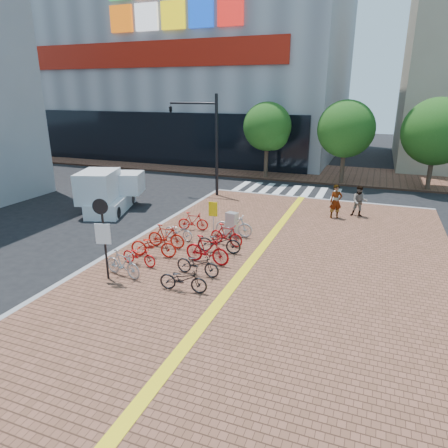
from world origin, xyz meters
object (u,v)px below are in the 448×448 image
at_px(bike_0, 123,264).
at_px(pedestrian_a, 336,202).
at_px(bike_1, 139,255).
at_px(bike_5, 193,221).
at_px(bike_2, 153,245).
at_px(bike_8, 207,250).
at_px(bike_7, 198,264).
at_px(notice_sign, 103,229).
at_px(box_truck, 110,192).
at_px(bike_11, 234,225).
at_px(utility_box, 232,224).
at_px(bike_9, 219,241).
at_px(bike_3, 166,236).
at_px(bike_10, 226,235).
at_px(pedestrian_b, 359,201).
at_px(bike_6, 183,279).
at_px(traffic_light_pole, 195,126).
at_px(bike_4, 178,231).
at_px(yellow_sign, 213,212).

distance_m(bike_0, pedestrian_a, 12.42).
height_order(bike_1, bike_5, bike_5).
bearing_deg(bike_2, bike_8, -96.81).
xyz_separation_m(bike_0, bike_1, (-0.01, 1.12, -0.09)).
relative_size(bike_7, notice_sign, 0.57).
xyz_separation_m(bike_0, bike_5, (0.20, 5.78, -0.05)).
height_order(bike_1, bike_8, bike_8).
bearing_deg(box_truck, bike_11, -12.83).
distance_m(bike_7, utility_box, 4.59).
bearing_deg(bike_7, bike_9, 3.84).
bearing_deg(box_truck, bike_3, -35.45).
bearing_deg(bike_10, bike_2, 144.20).
relative_size(bike_5, pedestrian_a, 0.83).
xyz_separation_m(pedestrian_a, pedestrian_b, (1.20, 0.76, -0.06)).
bearing_deg(box_truck, bike_6, -41.89).
xyz_separation_m(bike_7, bike_8, (-0.10, 1.13, 0.12)).
bearing_deg(traffic_light_pole, bike_8, -63.22).
distance_m(pedestrian_a, notice_sign, 13.02).
height_order(bike_3, utility_box, utility_box).
bearing_deg(pedestrian_a, bike_0, -146.36).
bearing_deg(bike_8, bike_6, -171.84).
bearing_deg(bike_5, pedestrian_b, -66.45).
bearing_deg(bike_1, bike_10, -31.40).
bearing_deg(pedestrian_a, bike_2, -151.98).
distance_m(bike_6, pedestrian_b, 12.61).
bearing_deg(bike_3, bike_0, 175.59).
distance_m(bike_6, bike_7, 1.38).
distance_m(bike_11, box_truck, 8.73).
relative_size(pedestrian_a, box_truck, 0.40).
height_order(bike_4, bike_6, bike_6).
distance_m(yellow_sign, traffic_light_pole, 9.11).
xyz_separation_m(bike_5, bike_10, (2.30, -1.35, 0.03)).
bearing_deg(bike_7, bike_11, 4.12).
xyz_separation_m(bike_11, yellow_sign, (-1.05, -0.05, 0.58)).
relative_size(bike_2, box_truck, 0.43).
xyz_separation_m(bike_7, bike_10, (-0.08, 3.31, 0.03)).
distance_m(bike_3, pedestrian_b, 11.19).
xyz_separation_m(bike_1, bike_7, (2.60, 0.00, 0.04)).
bearing_deg(bike_0, bike_10, -18.05).
relative_size(bike_1, bike_11, 0.87).
xyz_separation_m(pedestrian_b, notice_sign, (-8.29, -11.63, 1.09)).
relative_size(bike_1, notice_sign, 0.52).
height_order(bike_7, pedestrian_a, pedestrian_a).
bearing_deg(bike_4, pedestrian_b, -38.92).
distance_m(bike_11, pedestrian_b, 7.80).
bearing_deg(bike_3, bike_7, -132.53).
bearing_deg(bike_4, bike_10, -77.90).
bearing_deg(bike_0, bike_9, -24.33).
bearing_deg(bike_9, pedestrian_a, -37.80).
height_order(bike_0, bike_8, bike_8).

